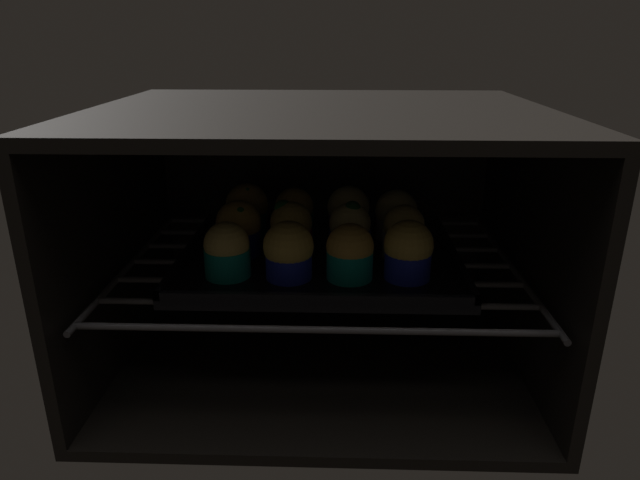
# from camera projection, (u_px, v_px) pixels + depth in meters

# --- Properties ---
(oven_cavity) EXTENTS (0.59, 0.47, 0.37)m
(oven_cavity) POSITION_uv_depth(u_px,v_px,m) (321.00, 231.00, 0.83)
(oven_cavity) COLOR black
(oven_cavity) RESTS_ON ground
(oven_rack) EXTENTS (0.55, 0.42, 0.01)m
(oven_rack) POSITION_uv_depth(u_px,v_px,m) (320.00, 264.00, 0.80)
(oven_rack) COLOR #4C494C
(oven_rack) RESTS_ON oven_cavity
(baking_tray) EXTENTS (0.38, 0.30, 0.02)m
(baking_tray) POSITION_uv_depth(u_px,v_px,m) (320.00, 258.00, 0.79)
(baking_tray) COLOR black
(baking_tray) RESTS_ON oven_rack
(muffin_row0_col0) EXTENTS (0.06, 0.06, 0.07)m
(muffin_row0_col0) POSITION_uv_depth(u_px,v_px,m) (227.00, 251.00, 0.71)
(muffin_row0_col0) COLOR #0C8C84
(muffin_row0_col0) RESTS_ON baking_tray
(muffin_row0_col1) EXTENTS (0.06, 0.06, 0.07)m
(muffin_row0_col1) POSITION_uv_depth(u_px,v_px,m) (289.00, 252.00, 0.70)
(muffin_row0_col1) COLOR #1928B7
(muffin_row0_col1) RESTS_ON baking_tray
(muffin_row0_col2) EXTENTS (0.06, 0.06, 0.07)m
(muffin_row0_col2) POSITION_uv_depth(u_px,v_px,m) (350.00, 253.00, 0.70)
(muffin_row0_col2) COLOR #0C8C84
(muffin_row0_col2) RESTS_ON baking_tray
(muffin_row0_col3) EXTENTS (0.06, 0.06, 0.08)m
(muffin_row0_col3) POSITION_uv_depth(u_px,v_px,m) (408.00, 251.00, 0.70)
(muffin_row0_col3) COLOR #1928B7
(muffin_row0_col3) RESTS_ON baking_tray
(muffin_row1_col0) EXTENTS (0.06, 0.06, 0.08)m
(muffin_row1_col0) POSITION_uv_depth(u_px,v_px,m) (239.00, 229.00, 0.78)
(muffin_row1_col0) COLOR #1928B7
(muffin_row1_col0) RESTS_ON baking_tray
(muffin_row1_col1) EXTENTS (0.06, 0.06, 0.08)m
(muffin_row1_col1) POSITION_uv_depth(u_px,v_px,m) (291.00, 229.00, 0.78)
(muffin_row1_col1) COLOR red
(muffin_row1_col1) RESTS_ON baking_tray
(muffin_row1_col2) EXTENTS (0.06, 0.06, 0.08)m
(muffin_row1_col2) POSITION_uv_depth(u_px,v_px,m) (350.00, 230.00, 0.78)
(muffin_row1_col2) COLOR #1928B7
(muffin_row1_col2) RESTS_ON baking_tray
(muffin_row1_col3) EXTENTS (0.06, 0.06, 0.07)m
(muffin_row1_col3) POSITION_uv_depth(u_px,v_px,m) (404.00, 233.00, 0.77)
(muffin_row1_col3) COLOR silver
(muffin_row1_col3) RESTS_ON baking_tray
(muffin_row2_col0) EXTENTS (0.06, 0.06, 0.08)m
(muffin_row2_col0) POSITION_uv_depth(u_px,v_px,m) (247.00, 210.00, 0.85)
(muffin_row2_col0) COLOR #0C8C84
(muffin_row2_col0) RESTS_ON baking_tray
(muffin_row2_col1) EXTENTS (0.06, 0.06, 0.08)m
(muffin_row2_col1) POSITION_uv_depth(u_px,v_px,m) (294.00, 214.00, 0.85)
(muffin_row2_col1) COLOR #0C8C84
(muffin_row2_col1) RESTS_ON baking_tray
(muffin_row2_col2) EXTENTS (0.06, 0.06, 0.08)m
(muffin_row2_col2) POSITION_uv_depth(u_px,v_px,m) (348.00, 213.00, 0.85)
(muffin_row2_col2) COLOR #7A238C
(muffin_row2_col2) RESTS_ON baking_tray
(muffin_row2_col3) EXTENTS (0.06, 0.06, 0.07)m
(muffin_row2_col3) POSITION_uv_depth(u_px,v_px,m) (396.00, 215.00, 0.84)
(muffin_row2_col3) COLOR silver
(muffin_row2_col3) RESTS_ON baking_tray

